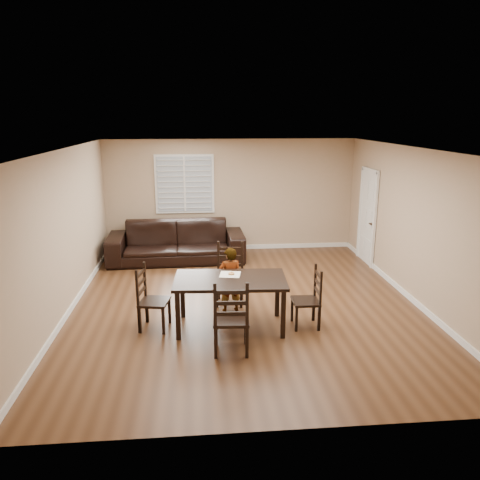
% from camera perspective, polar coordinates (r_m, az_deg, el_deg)
% --- Properties ---
extents(ground, '(7.00, 7.00, 0.00)m').
position_cam_1_polar(ground, '(8.39, 0.59, -7.69)').
color(ground, '#56341D').
rests_on(ground, ground).
extents(room, '(6.04, 7.04, 2.72)m').
position_cam_1_polar(room, '(8.05, 0.75, 4.77)').
color(room, tan).
rests_on(room, ground).
extents(dining_table, '(1.77, 1.06, 0.80)m').
position_cam_1_polar(dining_table, '(7.23, -1.20, -5.38)').
color(dining_table, black).
rests_on(dining_table, ground).
extents(chair_near, '(0.54, 0.51, 1.08)m').
position_cam_1_polar(chair_near, '(8.34, -1.21, -4.24)').
color(chair_near, black).
rests_on(chair_near, ground).
extents(chair_far, '(0.52, 0.49, 1.10)m').
position_cam_1_polar(chair_far, '(6.47, -1.09, -10.01)').
color(chair_far, black).
rests_on(chair_far, ground).
extents(chair_left, '(0.50, 0.53, 1.01)m').
position_cam_1_polar(chair_left, '(7.44, -11.33, -7.20)').
color(chair_left, black).
rests_on(chair_left, ground).
extents(chair_right, '(0.41, 0.44, 0.97)m').
position_cam_1_polar(chair_right, '(7.46, 8.89, -7.20)').
color(chair_right, black).
rests_on(chair_right, ground).
extents(child, '(0.45, 0.34, 1.12)m').
position_cam_1_polar(child, '(7.87, -1.24, -4.88)').
color(child, gray).
rests_on(child, ground).
extents(napkin, '(0.36, 0.36, 0.00)m').
position_cam_1_polar(napkin, '(7.38, -1.22, -4.22)').
color(napkin, beige).
rests_on(napkin, dining_table).
extents(donut, '(0.10, 0.10, 0.04)m').
position_cam_1_polar(donut, '(7.37, -1.05, -4.06)').
color(donut, '#D6904D').
rests_on(donut, napkin).
extents(sofa, '(3.09, 1.29, 0.89)m').
position_cam_1_polar(sofa, '(10.74, -7.74, -0.21)').
color(sofa, black).
rests_on(sofa, ground).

